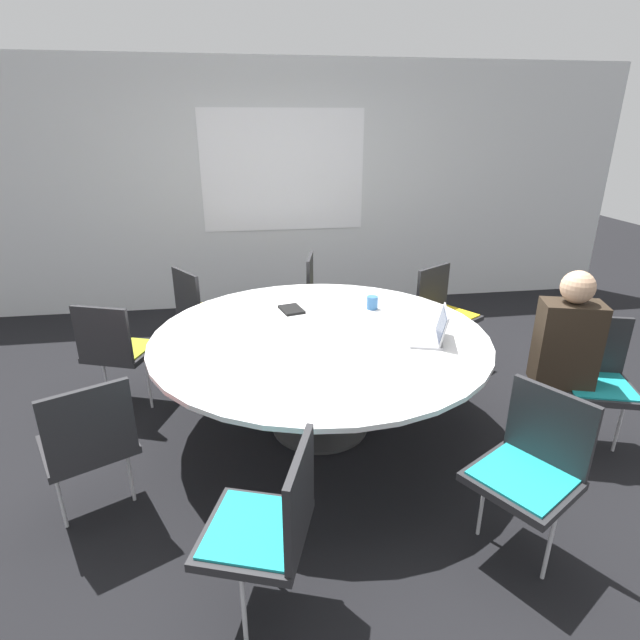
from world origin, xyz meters
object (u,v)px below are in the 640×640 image
chair_4 (116,346)px  laptop (433,333)px  chair_3 (201,306)px  spiral_notebook (291,309)px  chair_2 (323,291)px  chair_0 (596,373)px  chair_6 (270,521)px  chair_1 (443,308)px  chair_5 (89,439)px  chair_7 (531,463)px  person_0 (566,350)px  coffee_cup (372,303)px

chair_4 → laptop: 2.25m
chair_3 → spiral_notebook: (0.73, -0.75, 0.20)m
chair_2 → chair_3: size_ratio=1.00×
chair_0 → chair_6: bearing=41.4°
chair_1 → chair_5: same height
chair_4 → chair_7: 2.83m
chair_3 → spiral_notebook: size_ratio=3.65×
chair_1 → chair_3: bearing=-42.1°
chair_5 → person_0: (2.80, 0.25, 0.19)m
chair_2 → laptop: laptop is taller
chair_1 → coffee_cup: 0.92m
chair_0 → spiral_notebook: 2.12m
chair_0 → laptop: bearing=3.6°
chair_6 → coffee_cup: size_ratio=8.96×
chair_1 → chair_5: size_ratio=1.00×
chair_3 → chair_6: 2.70m
chair_5 → person_0: person_0 is taller
chair_4 → coffee_cup: size_ratio=8.96×
chair_4 → coffee_cup: bearing=19.1°
coffee_cup → chair_3: bearing=149.3°
chair_0 → chair_1: bearing=-51.8°
chair_0 → chair_2: 2.45m
chair_1 → chair_7: size_ratio=1.00×
chair_3 → chair_4: bearing=-68.9°
chair_1 → chair_3: same height
chair_0 → chair_6: 2.38m
chair_2 → chair_4: same height
chair_3 → chair_7: size_ratio=1.00×
chair_4 → chair_5: 1.18m
person_0 → coffee_cup: bearing=-24.1°
chair_1 → spiral_notebook: bearing=-16.6°
chair_4 → spiral_notebook: size_ratio=3.65×
chair_2 → spiral_notebook: 1.10m
chair_1 → laptop: (-0.53, -1.08, 0.25)m
spiral_notebook → coffee_cup: coffee_cup is taller
chair_4 → chair_5: (0.12, -1.18, 0.00)m
chair_7 → chair_2: bearing=-19.1°
chair_1 → spiral_notebook: chair_1 is taller
chair_1 → chair_4: same height
coffee_cup → chair_7: bearing=-77.7°
spiral_notebook → coffee_cup: size_ratio=2.45×
laptop → chair_0: bearing=93.6°
person_0 → chair_6: bearing=43.9°
chair_5 → laptop: size_ratio=2.42×
chair_5 → chair_0: bearing=-21.5°
chair_2 → chair_6: 3.00m
chair_2 → coffee_cup: chair_2 is taller
chair_6 → laptop: laptop is taller
chair_2 → chair_5: size_ratio=1.00×
chair_4 → chair_3: bearing=74.1°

